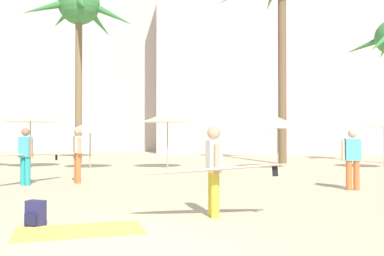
{
  "coord_description": "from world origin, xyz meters",
  "views": [
    {
      "loc": [
        1.02,
        -5.66,
        1.51
      ],
      "look_at": [
        0.84,
        7.66,
        1.72
      ],
      "focal_mm": 40.0,
      "sensor_mm": 36.0,
      "label": 1
    }
  ],
  "objects": [
    {
      "name": "ground",
      "position": [
        0.0,
        0.0,
        0.0
      ],
      "size": [
        120.0,
        120.0,
        0.0
      ],
      "primitive_type": "plane",
      "color": "#C6B28C"
    },
    {
      "name": "hotel_pink",
      "position": [
        8.36,
        31.98,
        7.57
      ],
      "size": [
        21.21,
        8.07,
        15.13
      ],
      "primitive_type": "cube",
      "color": "beige",
      "rests_on": "ground"
    },
    {
      "name": "hotel_tower_gray",
      "position": [
        -8.6,
        37.51,
        12.31
      ],
      "size": [
        18.63,
        8.96,
        24.61
      ],
      "primitive_type": "cube",
      "color": "#BCB7AD",
      "rests_on": "ground"
    },
    {
      "name": "palm_tree_far_left",
      "position": [
        -5.45,
        17.45,
        8.22
      ],
      "size": [
        5.72,
        5.75,
        9.78
      ],
      "color": "brown",
      "rests_on": "ground"
    },
    {
      "name": "cafe_umbrella_0",
      "position": [
        -6.6,
        13.66,
        2.29
      ],
      "size": [
        2.53,
        2.53,
        2.48
      ],
      "color": "gray",
      "rests_on": "ground"
    },
    {
      "name": "cafe_umbrella_2",
      "position": [
        -0.33,
        13.36,
        2.27
      ],
      "size": [
        2.35,
        2.35,
        2.48
      ],
      "color": "gray",
      "rests_on": "ground"
    },
    {
      "name": "cafe_umbrella_3",
      "position": [
        9.36,
        13.55,
        2.12
      ],
      "size": [
        2.17,
        2.17,
        2.38
      ],
      "color": "gray",
      "rests_on": "ground"
    },
    {
      "name": "cafe_umbrella_4",
      "position": [
        4.57,
        13.37,
        2.04
      ],
      "size": [
        2.28,
        2.28,
        2.29
      ],
      "color": "gray",
      "rests_on": "ground"
    },
    {
      "name": "cafe_umbrella_5",
      "position": [
        -3.82,
        13.46,
        1.86
      ],
      "size": [
        2.29,
        2.29,
        2.12
      ],
      "color": "gray",
      "rests_on": "ground"
    },
    {
      "name": "beach_towel",
      "position": [
        -0.83,
        1.01,
        0.01
      ],
      "size": [
        2.17,
        1.57,
        0.01
      ],
      "primitive_type": "cube",
      "rotation": [
        0.0,
        0.0,
        0.31
      ],
      "color": "#F4CC4C",
      "rests_on": "ground"
    },
    {
      "name": "backpack",
      "position": [
        -1.67,
        1.38,
        0.2
      ],
      "size": [
        0.34,
        0.31,
        0.42
      ],
      "rotation": [
        0.0,
        0.0,
        4.38
      ],
      "color": "navy",
      "rests_on": "ground"
    },
    {
      "name": "person_far_right",
      "position": [
        -4.11,
        7.12,
        0.92
      ],
      "size": [
        1.39,
        3.13,
        1.71
      ],
      "rotation": [
        0.0,
        0.0,
        4.23
      ],
      "color": "teal",
      "rests_on": "ground"
    },
    {
      "name": "person_mid_left",
      "position": [
        1.31,
        2.07,
        0.91
      ],
      "size": [
        2.74,
        0.91,
        1.66
      ],
      "rotation": [
        0.0,
        0.0,
        3.34
      ],
      "color": "gold",
      "rests_on": "ground"
    },
    {
      "name": "person_near_left",
      "position": [
        -2.73,
        7.61,
        0.95
      ],
      "size": [
        0.38,
        0.58,
        1.73
      ],
      "rotation": [
        0.0,
        0.0,
        0.5
      ],
      "color": "orange",
      "rests_on": "ground"
    },
    {
      "name": "person_far_left",
      "position": [
        5.25,
        6.08,
        0.91
      ],
      "size": [
        0.6,
        0.25,
        1.67
      ],
      "rotation": [
        0.0,
        0.0,
        1.55
      ],
      "color": "orange",
      "rests_on": "ground"
    }
  ]
}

